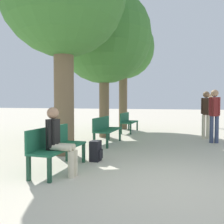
% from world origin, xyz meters
% --- Properties ---
extents(ground_plane, '(80.00, 80.00, 0.00)m').
position_xyz_m(ground_plane, '(0.00, 0.00, 0.00)').
color(ground_plane, beige).
extents(bench_row_0, '(0.49, 1.53, 0.85)m').
position_xyz_m(bench_row_0, '(-2.22, 0.38, 0.51)').
color(bench_row_0, '#1E6042').
rests_on(bench_row_0, ground_plane).
extents(bench_row_1, '(0.49, 1.53, 0.85)m').
position_xyz_m(bench_row_1, '(-2.22, 3.55, 0.51)').
color(bench_row_1, '#1E6042').
rests_on(bench_row_1, ground_plane).
extents(bench_row_2, '(0.49, 1.53, 0.85)m').
position_xyz_m(bench_row_2, '(-2.22, 6.72, 0.51)').
color(bench_row_2, '#1E6042').
rests_on(bench_row_2, ground_plane).
extents(tree_row_1, '(3.54, 3.54, 5.57)m').
position_xyz_m(tree_row_1, '(-2.74, 4.99, 3.78)').
color(tree_row_1, brown).
rests_on(tree_row_1, ground_plane).
extents(tree_row_2, '(3.03, 3.03, 5.50)m').
position_xyz_m(tree_row_2, '(-2.74, 7.96, 3.94)').
color(tree_row_2, brown).
rests_on(tree_row_2, ground_plane).
extents(person_seated, '(0.56, 0.32, 1.25)m').
position_xyz_m(person_seated, '(-1.99, 0.09, 0.67)').
color(person_seated, beige).
rests_on(person_seated, ground_plane).
extents(backpack, '(0.25, 0.28, 0.46)m').
position_xyz_m(backpack, '(-1.72, 1.31, 0.23)').
color(backpack, black).
rests_on(backpack, ground_plane).
extents(pedestrian_near, '(0.35, 0.31, 1.75)m').
position_xyz_m(pedestrian_near, '(1.42, 9.84, 1.00)').
color(pedestrian_near, '#4C4C4C').
rests_on(pedestrian_near, ground_plane).
extents(pedestrian_mid, '(0.35, 0.27, 1.72)m').
position_xyz_m(pedestrian_mid, '(0.94, 5.72, 0.99)').
color(pedestrian_mid, beige).
rests_on(pedestrian_mid, ground_plane).
extents(pedestrian_far, '(0.35, 0.30, 1.74)m').
position_xyz_m(pedestrian_far, '(1.12, 4.73, 1.00)').
color(pedestrian_far, '#384260').
rests_on(pedestrian_far, ground_plane).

